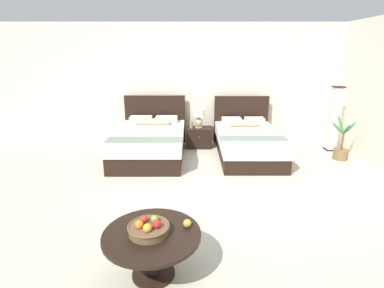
% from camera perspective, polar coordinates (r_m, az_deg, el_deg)
% --- Properties ---
extents(ground_plane, '(10.33, 9.37, 0.02)m').
position_cam_1_polar(ground_plane, '(4.74, 1.90, -9.11)').
color(ground_plane, beige).
extents(wall_back, '(10.33, 0.12, 2.73)m').
position_cam_1_polar(wall_back, '(7.17, 1.32, 11.39)').
color(wall_back, beige).
rests_on(wall_back, ground).
extents(bed_near_window, '(1.41, 2.17, 1.12)m').
position_cam_1_polar(bed_near_window, '(6.25, -7.85, 0.47)').
color(bed_near_window, black).
rests_on(bed_near_window, ground).
extents(bed_near_corner, '(1.26, 2.08, 1.12)m').
position_cam_1_polar(bed_near_corner, '(6.30, 10.71, 0.39)').
color(bed_near_corner, black).
rests_on(bed_near_corner, ground).
extents(nightstand, '(0.56, 0.44, 0.45)m').
position_cam_1_polar(nightstand, '(6.80, 1.44, 1.28)').
color(nightstand, black).
rests_on(nightstand, ground).
extents(table_lamp, '(0.26, 0.26, 0.42)m').
position_cam_1_polar(table_lamp, '(6.70, 1.47, 5.34)').
color(table_lamp, tan).
rests_on(table_lamp, nightstand).
extents(vase, '(0.08, 0.08, 0.15)m').
position_cam_1_polar(vase, '(6.68, 0.03, 3.69)').
color(vase, gray).
rests_on(vase, nightstand).
extents(coffee_table, '(0.93, 0.93, 0.47)m').
position_cam_1_polar(coffee_table, '(2.98, -7.50, -18.11)').
color(coffee_table, black).
rests_on(coffee_table, ground).
extents(fruit_bowl, '(0.39, 0.39, 0.15)m').
position_cam_1_polar(fruit_bowl, '(2.90, -8.17, -15.60)').
color(fruit_bowl, brown).
rests_on(fruit_bowl, coffee_table).
extents(loose_apple, '(0.08, 0.08, 0.08)m').
position_cam_1_polar(loose_apple, '(2.97, -0.78, -14.94)').
color(loose_apple, gold).
rests_on(loose_apple, coffee_table).
extents(floor_lamp_corner, '(0.22, 0.22, 1.41)m').
position_cam_1_polar(floor_lamp_corner, '(7.16, 25.70, 4.31)').
color(floor_lamp_corner, black).
rests_on(floor_lamp_corner, ground).
extents(potted_palm, '(0.47, 0.57, 0.87)m').
position_cam_1_polar(potted_palm, '(6.72, 26.78, -0.73)').
color(potted_palm, brown).
rests_on(potted_palm, ground).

